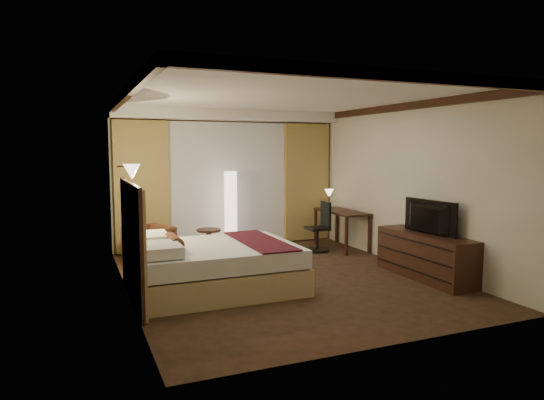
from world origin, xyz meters
name	(u,v)px	position (x,y,z in m)	size (l,w,h in m)	color
floor	(282,278)	(0.00, 0.00, 0.00)	(4.50, 5.50, 0.01)	black
ceiling	(282,97)	(0.00, 0.00, 2.70)	(4.50, 5.50, 0.01)	white
back_wall	(227,179)	(0.00, 2.75, 1.35)	(4.50, 0.02, 2.70)	beige
left_wall	(126,195)	(-2.25, 0.00, 1.35)	(0.02, 5.50, 2.70)	beige
right_wall	(406,185)	(2.25, 0.00, 1.35)	(0.02, 5.50, 2.70)	beige
crown_molding	(282,101)	(0.00, 0.00, 2.64)	(4.50, 5.50, 0.12)	black
soffit	(231,115)	(0.00, 2.50, 2.60)	(4.50, 0.50, 0.20)	white
curtain_sheer	(229,184)	(0.00, 2.67, 1.25)	(2.48, 0.04, 2.45)	silver
curtain_left_drape	(142,187)	(-1.70, 2.61, 1.25)	(1.00, 0.14, 2.45)	#A3904A
curtain_right_drape	(306,182)	(1.70, 2.61, 1.25)	(1.00, 0.14, 2.45)	#A3904A
wall_sconce	(132,172)	(-2.09, 0.66, 1.62)	(0.24, 0.24, 0.24)	white
bed	(216,267)	(-1.09, -0.19, 0.32)	(2.19, 1.71, 0.64)	white
headboard	(133,242)	(-2.20, -0.19, 0.75)	(0.12, 2.01, 1.50)	tan
armchair	(149,242)	(-1.71, 1.82, 0.35)	(0.68, 0.63, 0.70)	#543119
side_table	(209,242)	(-0.61, 1.97, 0.24)	(0.44, 0.44, 0.48)	black
floor_lamp	(231,211)	(-0.09, 2.25, 0.77)	(0.32, 0.32, 1.54)	white
desk	(341,230)	(1.95, 1.56, 0.38)	(0.55, 1.31, 0.75)	black
desk_lamp	(329,200)	(1.95, 2.06, 0.92)	(0.18, 0.18, 0.34)	#FFD899
office_chair	(317,227)	(1.40, 1.51, 0.48)	(0.46, 0.46, 0.96)	black
dresser	(425,256)	(2.00, -0.83, 0.34)	(0.50, 1.76, 0.68)	black
television	(425,214)	(1.97, -0.83, 0.98)	(1.02, 0.59, 0.13)	black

